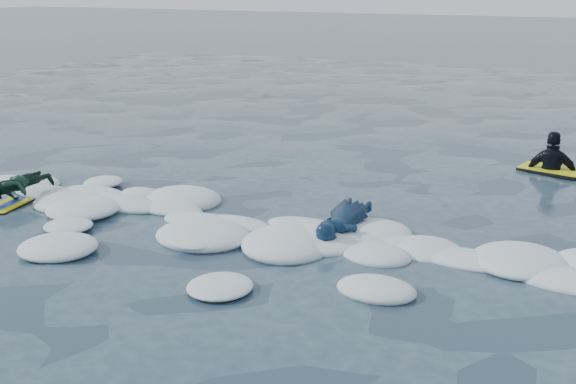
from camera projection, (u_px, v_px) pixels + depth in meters
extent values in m
plane|color=#1B2B41|center=(161.00, 260.00, 8.44)|extent=(120.00, 120.00, 0.00)
cube|color=black|center=(335.00, 240.00, 8.99)|extent=(0.62, 1.03, 0.05)
cube|color=yellow|center=(336.00, 237.00, 8.98)|extent=(0.60, 1.00, 0.02)
imported|color=navy|center=(343.00, 220.00, 9.16)|extent=(0.61, 1.50, 0.35)
cube|color=black|center=(8.00, 206.00, 10.33)|extent=(0.52, 0.79, 0.04)
cube|color=yellow|center=(8.00, 205.00, 10.32)|extent=(0.50, 0.77, 0.01)
cube|color=blue|center=(8.00, 204.00, 10.32)|extent=(0.25, 0.70, 0.00)
imported|color=#103B25|center=(17.00, 190.00, 10.45)|extent=(0.71, 1.17, 0.41)
cube|color=black|center=(552.00, 171.00, 12.20)|extent=(1.15, 0.81, 0.05)
cube|color=yellow|center=(552.00, 169.00, 12.19)|extent=(1.12, 0.79, 0.02)
imported|color=black|center=(551.00, 177.00, 12.23)|extent=(0.94, 0.45, 1.56)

